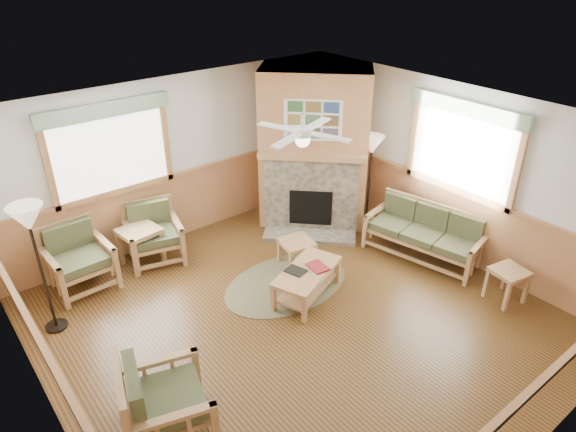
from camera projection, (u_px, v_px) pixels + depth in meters
floor at (297, 320)px, 6.84m from camera, size 6.00×6.00×0.01m
ceiling at (300, 125)px, 5.56m from camera, size 6.00×6.00×0.01m
wall_back at (180, 160)px, 8.26m from camera, size 6.00×0.02×2.70m
wall_front at (535, 379)px, 4.14m from camera, size 6.00×0.02×2.70m
wall_left at (38, 339)px, 4.55m from camera, size 0.02×6.00×2.70m
wall_right at (449, 171)px, 7.85m from camera, size 0.02×6.00×2.70m
wainscot at (298, 287)px, 6.58m from camera, size 6.00×6.00×1.10m
fireplace at (314, 148)px, 8.73m from camera, size 3.11×3.11×2.70m
window_back at (101, 100)px, 7.07m from camera, size 1.90×0.16×1.50m
window_right at (472, 98)px, 7.13m from camera, size 0.16×1.90×1.50m
ceiling_fan at (303, 117)px, 5.95m from camera, size 1.59×1.59×0.36m
sofa at (424, 234)px, 8.03m from camera, size 1.90×1.10×0.82m
armchair_back_left at (79, 259)px, 7.30m from camera, size 0.86×0.86×0.93m
armchair_back_right at (154, 234)px, 7.94m from camera, size 0.98×0.98×0.90m
armchair_left at (166, 400)px, 5.06m from camera, size 1.05×1.05×0.95m
coffee_table at (307, 283)px, 7.20m from camera, size 1.24×0.92×0.44m
end_table_chairs at (141, 247)px, 7.89m from camera, size 0.62×0.60×0.62m
end_table_sofa at (506, 285)px, 7.11m from camera, size 0.52×0.50×0.50m
footstool at (297, 252)px, 7.94m from camera, size 0.55×0.55×0.41m
braided_rug at (286, 283)px, 7.56m from camera, size 2.56×2.56×0.01m
floor_lamp_left at (41, 270)px, 6.30m from camera, size 0.45×0.45×1.80m
floor_lamp_right at (369, 183)px, 8.66m from camera, size 0.44×0.44×1.70m
book_red at (318, 266)px, 7.13m from camera, size 0.25×0.32×0.03m
book_dark at (296, 270)px, 7.05m from camera, size 0.27×0.32×0.03m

